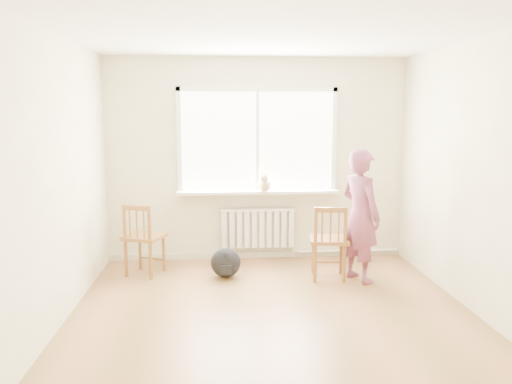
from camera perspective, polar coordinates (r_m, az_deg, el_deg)
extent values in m
plane|color=#9E6A40|center=(4.85, 2.23, -14.91)|extent=(4.50, 4.50, 0.00)
plane|color=white|center=(4.50, 2.45, 18.40)|extent=(4.50, 4.50, 0.00)
cube|color=beige|center=(6.71, 0.14, 3.69)|extent=(4.00, 0.01, 2.70)
cube|color=white|center=(6.67, 0.15, 5.82)|extent=(2.00, 0.02, 1.30)
cube|color=white|center=(6.65, 0.17, 11.67)|extent=(2.12, 0.05, 0.06)
cube|color=white|center=(6.65, -8.76, 5.71)|extent=(0.06, 0.05, 1.42)
cube|color=white|center=(6.80, 8.89, 5.77)|extent=(0.06, 0.05, 1.42)
cube|color=white|center=(6.65, 0.17, 5.81)|extent=(0.04, 0.05, 1.30)
cube|color=white|center=(6.65, 0.21, 0.00)|extent=(2.15, 0.22, 0.04)
cube|color=white|center=(6.80, 0.17, -4.13)|extent=(1.00, 0.02, 0.55)
cube|color=white|center=(6.75, 0.20, -4.22)|extent=(1.00, 0.10, 0.51)
cube|color=white|center=(6.70, 0.20, -2.06)|extent=(1.00, 0.12, 0.03)
cylinder|color=silver|center=(7.08, 10.38, -6.63)|extent=(1.40, 0.04, 0.04)
cube|color=beige|center=(6.93, 0.14, -7.17)|extent=(4.00, 0.03, 0.08)
cube|color=#93602A|center=(6.28, -12.63, -5.01)|extent=(0.56, 0.55, 0.04)
cylinder|color=#93602A|center=(6.40, -10.50, -6.85)|extent=(0.04, 0.04, 0.47)
cylinder|color=#93602A|center=(6.56, -13.12, -6.56)|extent=(0.04, 0.04, 0.47)
cylinder|color=#93602A|center=(6.12, -11.96, -7.64)|extent=(0.04, 0.04, 0.47)
cylinder|color=#93602A|center=(6.28, -14.66, -7.30)|extent=(0.04, 0.04, 0.47)
cylinder|color=#93602A|center=(6.06, -12.02, -5.74)|extent=(0.04, 0.04, 0.89)
cylinder|color=#93602A|center=(6.23, -14.74, -5.44)|extent=(0.04, 0.04, 0.89)
cube|color=#93602A|center=(6.06, -13.54, -1.79)|extent=(0.35, 0.17, 0.06)
cylinder|color=#93602A|center=(6.05, -12.70, -3.60)|extent=(0.02, 0.02, 0.36)
cylinder|color=#93602A|center=(6.09, -13.47, -3.53)|extent=(0.02, 0.02, 0.36)
cylinder|color=#93602A|center=(6.14, -14.23, -3.47)|extent=(0.02, 0.02, 0.36)
cube|color=#93602A|center=(6.03, 8.31, -5.40)|extent=(0.49, 0.48, 0.04)
cylinder|color=#93602A|center=(6.28, 9.67, -7.13)|extent=(0.04, 0.04, 0.48)
cylinder|color=#93602A|center=(6.25, 6.56, -7.14)|extent=(0.04, 0.04, 0.48)
cylinder|color=#93602A|center=(5.95, 10.05, -8.02)|extent=(0.04, 0.04, 0.48)
cylinder|color=#93602A|center=(5.92, 6.76, -8.04)|extent=(0.04, 0.04, 0.48)
cylinder|color=#93602A|center=(5.90, 10.11, -6.05)|extent=(0.04, 0.04, 0.90)
cylinder|color=#93602A|center=(5.86, 6.80, -6.06)|extent=(0.04, 0.04, 0.90)
cube|color=#93602A|center=(5.78, 8.55, -2.04)|extent=(0.37, 0.08, 0.06)
cylinder|color=#93602A|center=(5.83, 9.45, -3.89)|extent=(0.02, 0.02, 0.36)
cylinder|color=#93602A|center=(5.82, 8.51, -3.89)|extent=(0.02, 0.02, 0.36)
cylinder|color=#93602A|center=(5.81, 7.57, -3.89)|extent=(0.02, 0.02, 0.36)
imported|color=#AE3A5A|center=(5.97, 11.85, -2.66)|extent=(0.59, 0.68, 1.56)
ellipsoid|color=beige|center=(6.57, 1.02, 0.91)|extent=(0.21, 0.28, 0.19)
sphere|color=beige|center=(6.43, 0.94, 1.59)|extent=(0.10, 0.10, 0.10)
cone|color=beige|center=(6.43, 0.68, 2.06)|extent=(0.03, 0.03, 0.04)
cone|color=beige|center=(6.43, 1.19, 2.05)|extent=(0.03, 0.03, 0.04)
cylinder|color=beige|center=(6.71, 1.12, 0.58)|extent=(0.05, 0.17, 0.02)
cylinder|color=beige|center=(6.48, 0.70, 0.38)|extent=(0.02, 0.02, 0.09)
cylinder|color=beige|center=(6.48, 1.20, 0.37)|extent=(0.02, 0.02, 0.09)
ellipsoid|color=black|center=(6.10, -3.48, -8.07)|extent=(0.38, 0.30, 0.36)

